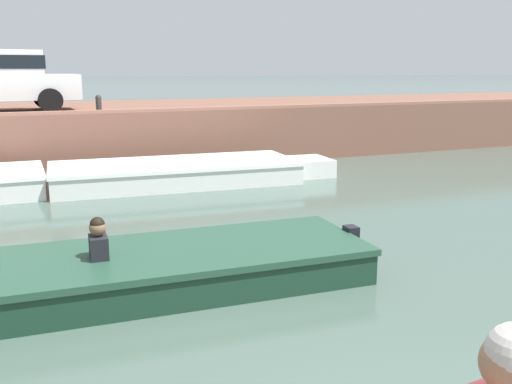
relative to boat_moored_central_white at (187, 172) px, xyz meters
The scene contains 6 objects.
ground_plane 4.72m from the boat_moored_central_white, 106.47° to the right, with size 400.00×400.00×0.00m, color #42564C.
far_quay_wall 5.13m from the boat_moored_central_white, 105.15° to the left, with size 60.00×6.00×1.51m, color brown.
far_wall_coping 2.77m from the boat_moored_central_white, 123.06° to the left, with size 60.00×0.24×0.08m, color #925F4C.
boat_moored_central_white is the anchor object (origin of this frame).
motorboat_passing 6.52m from the boat_moored_central_white, 110.83° to the right, with size 6.08×1.96×0.94m.
mooring_bollard_mid 3.09m from the boat_moored_central_white, 126.35° to the left, with size 0.15×0.15×0.45m.
Camera 1 is at (-2.27, -1.55, 2.58)m, focal length 40.00 mm.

